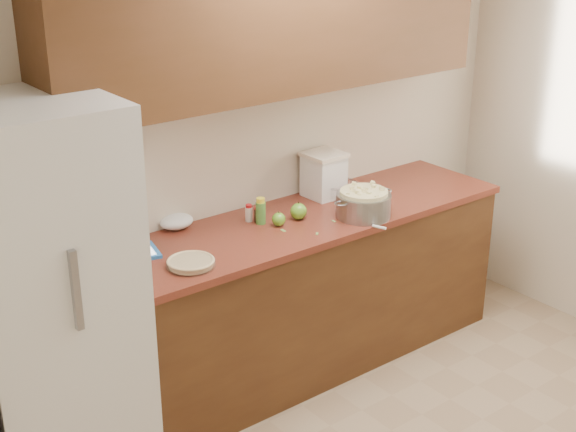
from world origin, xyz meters
TOP-DOWN VIEW (x-y plane):
  - room_shell at (0.00, 0.00)m, footprint 3.60×3.60m
  - counter_run at (0.00, 1.48)m, footprint 2.64×0.68m
  - upper_cabinets at (0.00, 1.63)m, footprint 2.60×0.34m
  - fridge at (-1.44, 1.44)m, footprint 0.70×0.70m
  - pie at (-0.77, 1.31)m, footprint 0.24×0.24m
  - colander at (0.32, 1.29)m, footprint 0.40×0.30m
  - flour_canister at (0.36, 1.67)m, footprint 0.22×0.22m
  - tablet at (-0.93, 1.61)m, footprint 0.30×0.26m
  - paring_knife at (0.28, 1.12)m, footprint 0.07×0.16m
  - lemon_bottle at (-0.18, 1.55)m, footprint 0.05×0.05m
  - cinnamon_shaker at (-0.22, 1.62)m, footprint 0.04×0.04m
  - vanilla_bottle at (-0.19, 1.58)m, footprint 0.03×0.03m
  - mixing_bowl at (0.43, 1.61)m, footprint 0.23×0.23m
  - paper_towel at (-0.58, 1.77)m, footprint 0.22×0.20m
  - apple_left at (-0.13, 1.46)m, footprint 0.07×0.07m
  - apple_center at (0.02, 1.47)m, footprint 0.09×0.09m
  - peel_a at (-0.15, 1.39)m, footprint 0.02×0.04m
  - peel_b at (0.25, 1.27)m, footprint 0.05×0.05m
  - peel_c at (-0.04, 1.25)m, footprint 0.03×0.03m
  - peel_d at (0.15, 1.33)m, footprint 0.01×0.03m

SIDE VIEW (x-z plane):
  - counter_run at x=0.00m, z-range 0.00..0.92m
  - fridge at x=-1.44m, z-range 0.00..1.80m
  - peel_a at x=-0.15m, z-range 0.92..0.92m
  - peel_b at x=0.25m, z-range 0.92..0.92m
  - peel_c at x=-0.04m, z-range 0.92..0.92m
  - peel_d at x=0.15m, z-range 0.92..0.92m
  - paring_knife at x=0.28m, z-range 0.92..0.93m
  - tablet at x=-0.93m, z-range 0.92..0.94m
  - pie at x=-0.77m, z-range 0.92..0.96m
  - apple_left at x=-0.13m, z-range 0.91..1.00m
  - paper_towel at x=-0.58m, z-range 0.92..1.00m
  - vanilla_bottle at x=-0.19m, z-range 0.92..1.01m
  - apple_center at x=0.02m, z-range 0.91..1.02m
  - mixing_bowl at x=0.43m, z-range 0.92..1.01m
  - cinnamon_shaker at x=-0.22m, z-range 0.92..1.01m
  - lemon_bottle at x=-0.18m, z-range 0.92..1.06m
  - colander at x=0.32m, z-range 0.92..1.07m
  - flour_canister at x=0.36m, z-range 0.92..1.19m
  - room_shell at x=0.00m, z-range -0.50..3.10m
  - upper_cabinets at x=0.00m, z-range 1.60..2.30m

